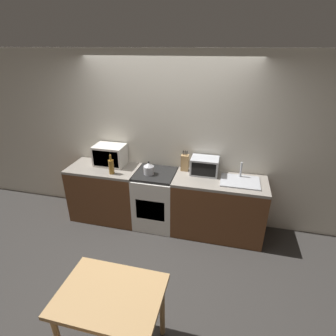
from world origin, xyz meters
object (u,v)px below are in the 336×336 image
(stove_range, at_px, (156,199))
(toaster_oven, at_px, (205,166))
(bottle, at_px, (111,166))
(kettle, at_px, (149,168))
(microwave, at_px, (110,155))
(dining_table, at_px, (111,303))

(stove_range, xyz_separation_m, toaster_oven, (0.71, 0.15, 0.58))
(stove_range, relative_size, bottle, 3.03)
(kettle, relative_size, microwave, 0.43)
(microwave, xyz_separation_m, bottle, (0.15, -0.29, -0.05))
(dining_table, bearing_deg, toaster_oven, 76.24)
(stove_range, xyz_separation_m, microwave, (-0.77, 0.12, 0.61))
(stove_range, distance_m, toaster_oven, 0.93)
(toaster_oven, bearing_deg, bottle, -166.51)
(microwave, relative_size, bottle, 1.58)
(microwave, bearing_deg, kettle, -14.34)
(microwave, bearing_deg, toaster_oven, 0.96)
(stove_range, bearing_deg, microwave, 171.04)
(kettle, distance_m, microwave, 0.72)
(stove_range, relative_size, microwave, 1.91)
(kettle, bearing_deg, stove_range, 34.03)
(stove_range, distance_m, microwave, 1.00)
(kettle, xyz_separation_m, microwave, (-0.69, 0.18, 0.07))
(stove_range, height_order, microwave, microwave)
(kettle, relative_size, dining_table, 0.23)
(microwave, height_order, dining_table, microwave)
(dining_table, bearing_deg, stove_range, 95.38)
(stove_range, distance_m, bottle, 0.86)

